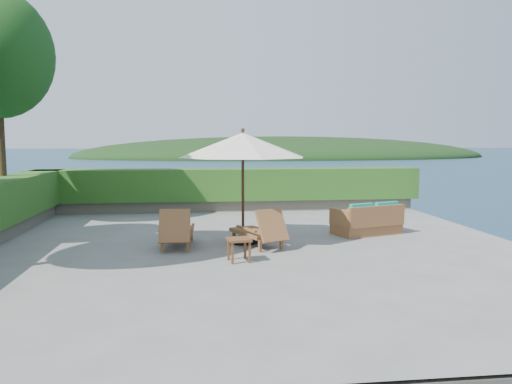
{
  "coord_description": "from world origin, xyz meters",
  "views": [
    {
      "loc": [
        -1.04,
        -10.32,
        2.28
      ],
      "look_at": [
        0.3,
        0.8,
        1.1
      ],
      "focal_mm": 35.0,
      "sensor_mm": 36.0,
      "label": 1
    }
  ],
  "objects": [
    {
      "name": "offshore_island",
      "position": [
        25.0,
        140.0,
        -3.0
      ],
      "size": [
        126.0,
        57.6,
        12.6
      ],
      "primitive_type": "ellipsoid",
      "color": "black",
      "rests_on": "ocean"
    },
    {
      "name": "ocean",
      "position": [
        0.0,
        0.0,
        -3.0
      ],
      "size": [
        600.0,
        600.0,
        0.0
      ],
      "primitive_type": "plane",
      "color": "#18354D",
      "rests_on": "ground"
    },
    {
      "name": "lounge_left",
      "position": [
        -1.46,
        0.17,
        0.37
      ],
      "size": [
        0.74,
        1.55,
        0.88
      ],
      "rotation": [
        0.0,
        0.0,
        -0.05
      ],
      "color": "brown",
      "rests_on": "ground"
    },
    {
      "name": "wicker_loveseat",
      "position": [
        3.06,
        1.16,
        0.31
      ],
      "size": [
        1.79,
        1.3,
        0.79
      ],
      "rotation": [
        0.0,
        0.0,
        0.33
      ],
      "color": "brown",
      "rests_on": "ground"
    },
    {
      "name": "patio_umbrella",
      "position": [
        -0.02,
        0.53,
        2.14
      ],
      "size": [
        3.27,
        3.27,
        2.53
      ],
      "rotation": [
        0.0,
        0.0,
        0.17
      ],
      "color": "black",
      "rests_on": "ground"
    },
    {
      "name": "side_table",
      "position": [
        -0.26,
        -1.19,
        0.37
      ],
      "size": [
        0.48,
        0.48,
        0.44
      ],
      "rotation": [
        0.0,
        0.0,
        0.16
      ],
      "color": "brown",
      "rests_on": "ground"
    },
    {
      "name": "hedge_far",
      "position": [
        0.0,
        5.6,
        0.85
      ],
      "size": [
        12.4,
        0.9,
        1.0
      ],
      "primitive_type": "cube",
      "color": "#1D4A15",
      "rests_on": "planter_wall_far"
    },
    {
      "name": "ground",
      "position": [
        0.0,
        0.0,
        0.0
      ],
      "size": [
        12.0,
        12.0,
        0.0
      ],
      "primitive_type": "plane",
      "color": "gray",
      "rests_on": "ground"
    },
    {
      "name": "lounge_right",
      "position": [
        0.3,
        0.04,
        0.36
      ],
      "size": [
        1.17,
        1.61,
        0.86
      ],
      "rotation": [
        0.0,
        0.0,
        0.42
      ],
      "color": "brown",
      "rests_on": "ground"
    },
    {
      "name": "planter_wall_far",
      "position": [
        0.0,
        5.6,
        0.18
      ],
      "size": [
        12.0,
        0.6,
        0.36
      ],
      "primitive_type": "cube",
      "color": "#686253",
      "rests_on": "ground"
    },
    {
      "name": "foundation",
      "position": [
        0.0,
        0.0,
        -1.55
      ],
      "size": [
        12.0,
        12.0,
        3.0
      ],
      "primitive_type": "cube",
      "color": "#5E564B",
      "rests_on": "ocean"
    }
  ]
}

